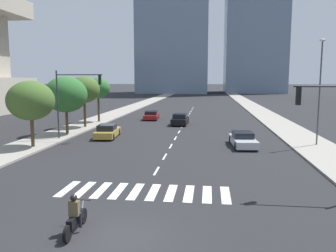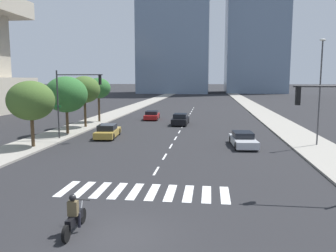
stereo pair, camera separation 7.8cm
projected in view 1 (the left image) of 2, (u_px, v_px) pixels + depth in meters
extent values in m
plane|color=#232326|center=(119.00, 236.00, 12.40)|extent=(800.00, 800.00, 0.00)
cube|color=gray|center=(284.00, 127.00, 40.49)|extent=(4.00, 260.00, 0.15)
cube|color=gray|center=(88.00, 124.00, 43.31)|extent=(4.00, 260.00, 0.15)
cube|color=silver|center=(68.00, 189.00, 17.80)|extent=(0.45, 2.60, 0.01)
cube|color=silver|center=(84.00, 189.00, 17.69)|extent=(0.45, 2.60, 0.01)
cube|color=silver|center=(101.00, 190.00, 17.59)|extent=(0.45, 2.60, 0.01)
cube|color=silver|center=(118.00, 191.00, 17.48)|extent=(0.45, 2.60, 0.01)
cube|color=silver|center=(136.00, 191.00, 17.38)|extent=(0.45, 2.60, 0.01)
cube|color=silver|center=(153.00, 192.00, 17.27)|extent=(0.45, 2.60, 0.01)
cube|color=silver|center=(171.00, 193.00, 17.16)|extent=(0.45, 2.60, 0.01)
cube|color=silver|center=(189.00, 193.00, 17.06)|extent=(0.45, 2.60, 0.01)
cube|color=silver|center=(207.00, 194.00, 16.95)|extent=(0.45, 2.60, 0.01)
cube|color=silver|center=(226.00, 195.00, 16.84)|extent=(0.45, 2.60, 0.01)
cube|color=silver|center=(156.00, 171.00, 21.26)|extent=(0.14, 2.00, 0.01)
cube|color=silver|center=(165.00, 157.00, 25.19)|extent=(0.14, 2.00, 0.01)
cube|color=silver|center=(171.00, 146.00, 29.13)|extent=(0.14, 2.00, 0.01)
cube|color=silver|center=(175.00, 138.00, 33.06)|extent=(0.14, 2.00, 0.01)
cube|color=silver|center=(179.00, 132.00, 37.00)|extent=(0.14, 2.00, 0.01)
cube|color=silver|center=(182.00, 127.00, 40.93)|extent=(0.14, 2.00, 0.01)
cube|color=silver|center=(184.00, 123.00, 44.87)|extent=(0.14, 2.00, 0.01)
cube|color=silver|center=(186.00, 119.00, 48.80)|extent=(0.14, 2.00, 0.01)
cube|color=silver|center=(188.00, 116.00, 52.74)|extent=(0.14, 2.00, 0.01)
cube|color=silver|center=(190.00, 114.00, 56.67)|extent=(0.14, 2.00, 0.01)
cube|color=silver|center=(191.00, 111.00, 60.61)|extent=(0.14, 2.00, 0.01)
cube|color=silver|center=(192.00, 109.00, 64.54)|extent=(0.14, 2.00, 0.01)
cube|color=silver|center=(193.00, 108.00, 68.48)|extent=(0.14, 2.00, 0.01)
cylinder|color=black|center=(83.00, 216.00, 13.51)|extent=(0.13, 0.60, 0.60)
cylinder|color=black|center=(67.00, 234.00, 11.91)|extent=(0.13, 0.60, 0.60)
cube|color=black|center=(76.00, 219.00, 12.68)|extent=(0.25, 1.30, 0.32)
cylinder|color=#B2B2B7|center=(82.00, 209.00, 13.37)|extent=(0.07, 0.32, 0.67)
cylinder|color=black|center=(82.00, 200.00, 13.37)|extent=(0.70, 0.05, 0.04)
cube|color=brown|center=(74.00, 208.00, 12.52)|extent=(0.36, 0.25, 0.55)
sphere|color=black|center=(74.00, 198.00, 12.47)|extent=(0.26, 0.26, 0.26)
cylinder|color=black|center=(71.00, 220.00, 12.71)|extent=(0.12, 0.12, 0.55)
cylinder|color=black|center=(80.00, 220.00, 12.67)|extent=(0.12, 0.12, 0.55)
cube|color=black|center=(180.00, 121.00, 42.94)|extent=(1.94, 4.68, 0.69)
cube|color=black|center=(180.00, 116.00, 42.63)|extent=(1.65, 2.13, 0.55)
cylinder|color=black|center=(175.00, 120.00, 44.63)|extent=(0.24, 0.65, 0.64)
cylinder|color=black|center=(188.00, 121.00, 44.39)|extent=(0.24, 0.65, 0.64)
cylinder|color=black|center=(172.00, 124.00, 41.54)|extent=(0.24, 0.65, 0.64)
cylinder|color=black|center=(185.00, 124.00, 41.30)|extent=(0.24, 0.65, 0.64)
cube|color=#B28E38|center=(108.00, 133.00, 33.46)|extent=(2.17, 4.76, 0.60)
cube|color=black|center=(107.00, 127.00, 33.16)|extent=(1.74, 2.21, 0.54)
cylinder|color=black|center=(103.00, 132.00, 35.07)|extent=(0.27, 0.66, 0.64)
cylinder|color=black|center=(119.00, 132.00, 35.01)|extent=(0.27, 0.66, 0.64)
cylinder|color=black|center=(96.00, 137.00, 31.95)|extent=(0.27, 0.66, 0.64)
cylinder|color=black|center=(113.00, 137.00, 31.90)|extent=(0.27, 0.66, 0.64)
cube|color=#B7BABF|center=(243.00, 141.00, 28.98)|extent=(2.16, 4.83, 0.58)
cube|color=black|center=(243.00, 135.00, 29.14)|extent=(1.74, 2.23, 0.47)
cylinder|color=black|center=(257.00, 146.00, 27.38)|extent=(0.27, 0.66, 0.64)
cylinder|color=black|center=(236.00, 146.00, 27.45)|extent=(0.27, 0.66, 0.64)
cylinder|color=black|center=(249.00, 139.00, 30.55)|extent=(0.27, 0.66, 0.64)
cylinder|color=black|center=(231.00, 139.00, 30.61)|extent=(0.27, 0.66, 0.64)
cube|color=maroon|center=(152.00, 116.00, 48.63)|extent=(2.17, 4.82, 0.56)
cube|color=black|center=(151.00, 113.00, 48.33)|extent=(1.78, 2.22, 0.49)
cylinder|color=black|center=(147.00, 116.00, 50.28)|extent=(0.26, 0.65, 0.64)
cylinder|color=black|center=(158.00, 116.00, 50.19)|extent=(0.26, 0.65, 0.64)
cylinder|color=black|center=(144.00, 118.00, 47.11)|extent=(0.26, 0.65, 0.64)
cylinder|color=black|center=(156.00, 118.00, 47.01)|extent=(0.26, 0.65, 0.64)
cylinder|color=#333335|center=(336.00, 86.00, 16.15)|extent=(3.89, 0.10, 0.10)
cube|color=black|center=(298.00, 96.00, 16.41)|extent=(0.20, 0.28, 0.90)
sphere|color=red|center=(299.00, 89.00, 16.37)|extent=(0.18, 0.18, 0.18)
sphere|color=orange|center=(298.00, 96.00, 16.41)|extent=(0.18, 0.18, 0.18)
sphere|color=green|center=(298.00, 102.00, 16.45)|extent=(0.18, 0.18, 0.18)
cylinder|color=#333335|center=(58.00, 105.00, 31.76)|extent=(0.14, 0.14, 6.30)
cylinder|color=#333335|center=(79.00, 75.00, 31.13)|extent=(4.34, 0.10, 0.10)
cube|color=black|center=(100.00, 80.00, 30.96)|extent=(0.20, 0.28, 0.90)
sphere|color=red|center=(100.00, 76.00, 30.92)|extent=(0.18, 0.18, 0.18)
sphere|color=orange|center=(100.00, 80.00, 30.96)|extent=(0.18, 0.18, 0.18)
sphere|color=green|center=(100.00, 83.00, 31.00)|extent=(0.18, 0.18, 0.18)
cube|color=#19662D|center=(58.00, 106.00, 31.78)|extent=(0.60, 0.04, 0.18)
cylinder|color=#3F3F42|center=(319.00, 94.00, 28.46)|extent=(0.12, 0.12, 8.56)
ellipsoid|color=beige|center=(323.00, 40.00, 27.87)|extent=(0.50, 0.24, 0.20)
cylinder|color=#4C3823|center=(32.00, 133.00, 28.08)|extent=(0.28, 0.28, 2.27)
ellipsoid|color=#426028|center=(31.00, 101.00, 27.72)|extent=(3.77, 3.77, 3.21)
cylinder|color=#4C3823|center=(67.00, 122.00, 34.88)|extent=(0.28, 0.28, 2.27)
ellipsoid|color=#2D662D|center=(66.00, 94.00, 34.50)|extent=(4.26, 4.26, 3.62)
cylinder|color=#4C3823|center=(85.00, 114.00, 39.86)|extent=(0.28, 0.28, 2.86)
ellipsoid|color=#426028|center=(84.00, 90.00, 39.47)|extent=(3.63, 3.63, 3.08)
cylinder|color=#4C3823|center=(99.00, 110.00, 44.82)|extent=(0.28, 0.28, 3.11)
ellipsoid|color=#2D662D|center=(98.00, 88.00, 44.44)|extent=(3.11, 3.11, 2.64)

